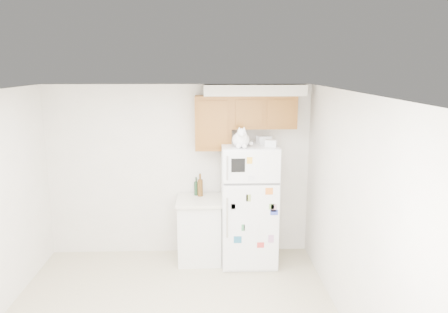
{
  "coord_description": "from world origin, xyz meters",
  "views": [
    {
      "loc": [
        0.43,
        -4.22,
        2.76
      ],
      "look_at": [
        0.64,
        1.55,
        1.55
      ],
      "focal_mm": 35.0,
      "sensor_mm": 36.0,
      "label": 1
    }
  ],
  "objects_px": {
    "storage_box_back": "(264,140)",
    "bottle_green": "(196,186)",
    "base_counter": "(200,229)",
    "bottle_amber": "(200,185)",
    "refrigerator": "(249,204)",
    "storage_box_front": "(271,143)",
    "cat": "(241,139)"
  },
  "relations": [
    {
      "from": "base_counter",
      "to": "storage_box_back",
      "type": "relative_size",
      "value": 5.11
    },
    {
      "from": "storage_box_back",
      "to": "bottle_amber",
      "type": "relative_size",
      "value": 0.55
    },
    {
      "from": "refrigerator",
      "to": "storage_box_front",
      "type": "xyz_separation_m",
      "value": [
        0.27,
        -0.15,
        0.89
      ]
    },
    {
      "from": "base_counter",
      "to": "storage_box_back",
      "type": "bearing_deg",
      "value": 2.13
    },
    {
      "from": "bottle_amber",
      "to": "base_counter",
      "type": "bearing_deg",
      "value": -93.98
    },
    {
      "from": "base_counter",
      "to": "refrigerator",
      "type": "bearing_deg",
      "value": -6.1
    },
    {
      "from": "refrigerator",
      "to": "cat",
      "type": "relative_size",
      "value": 4.1
    },
    {
      "from": "refrigerator",
      "to": "bottle_amber",
      "type": "relative_size",
      "value": 5.15
    },
    {
      "from": "bottle_amber",
      "to": "cat",
      "type": "bearing_deg",
      "value": -34.59
    },
    {
      "from": "bottle_green",
      "to": "bottle_amber",
      "type": "bearing_deg",
      "value": -42.05
    },
    {
      "from": "storage_box_front",
      "to": "bottle_amber",
      "type": "height_order",
      "value": "storage_box_front"
    },
    {
      "from": "storage_box_back",
      "to": "bottle_green",
      "type": "relative_size",
      "value": 0.68
    },
    {
      "from": "refrigerator",
      "to": "storage_box_front",
      "type": "height_order",
      "value": "storage_box_front"
    },
    {
      "from": "cat",
      "to": "base_counter",
      "type": "bearing_deg",
      "value": 155.21
    },
    {
      "from": "storage_box_front",
      "to": "bottle_amber",
      "type": "xyz_separation_m",
      "value": [
        -0.95,
        0.34,
        -0.66
      ]
    },
    {
      "from": "bottle_amber",
      "to": "bottle_green",
      "type": "bearing_deg",
      "value": 137.95
    },
    {
      "from": "storage_box_back",
      "to": "storage_box_front",
      "type": "distance_m",
      "value": 0.26
    },
    {
      "from": "base_counter",
      "to": "bottle_green",
      "type": "xyz_separation_m",
      "value": [
        -0.05,
        0.17,
        0.59
      ]
    },
    {
      "from": "cat",
      "to": "storage_box_back",
      "type": "distance_m",
      "value": 0.45
    },
    {
      "from": "cat",
      "to": "storage_box_back",
      "type": "relative_size",
      "value": 2.31
    },
    {
      "from": "refrigerator",
      "to": "storage_box_front",
      "type": "relative_size",
      "value": 11.33
    },
    {
      "from": "refrigerator",
      "to": "base_counter",
      "type": "distance_m",
      "value": 0.79
    },
    {
      "from": "base_counter",
      "to": "storage_box_front",
      "type": "distance_m",
      "value": 1.62
    },
    {
      "from": "storage_box_front",
      "to": "bottle_amber",
      "type": "bearing_deg",
      "value": 175.83
    },
    {
      "from": "bottle_green",
      "to": "bottle_amber",
      "type": "distance_m",
      "value": 0.09
    },
    {
      "from": "base_counter",
      "to": "cat",
      "type": "bearing_deg",
      "value": -24.79
    },
    {
      "from": "refrigerator",
      "to": "bottle_green",
      "type": "relative_size",
      "value": 6.4
    },
    {
      "from": "bottle_green",
      "to": "bottle_amber",
      "type": "height_order",
      "value": "bottle_amber"
    },
    {
      "from": "storage_box_front",
      "to": "cat",
      "type": "bearing_deg",
      "value": -159.02
    },
    {
      "from": "refrigerator",
      "to": "bottle_green",
      "type": "height_order",
      "value": "refrigerator"
    },
    {
      "from": "base_counter",
      "to": "bottle_amber",
      "type": "bearing_deg",
      "value": 86.02
    },
    {
      "from": "base_counter",
      "to": "cat",
      "type": "distance_m",
      "value": 1.48
    }
  ]
}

